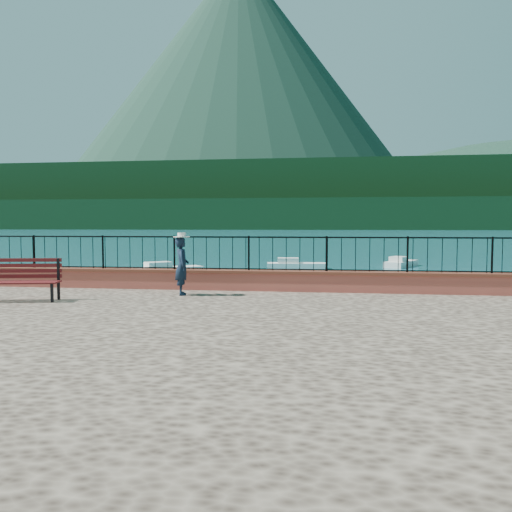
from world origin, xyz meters
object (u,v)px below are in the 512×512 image
(person, at_px, (182,266))
(boat_1, at_px, (386,293))
(park_bench, at_px, (20,289))
(boat_2, at_px, (387,279))
(boat_4, at_px, (297,263))
(boat_3, at_px, (168,267))
(boat_5, at_px, (401,261))
(boat_0, at_px, (218,286))

(person, height_order, boat_1, person)
(park_bench, xyz_separation_m, boat_2, (10.52, 13.64, -1.11))
(park_bench, height_order, boat_4, park_bench)
(person, xyz_separation_m, boat_3, (-5.91, 17.15, -1.58))
(boat_1, bearing_deg, park_bench, -109.64)
(park_bench, bearing_deg, person, 12.39)
(boat_3, xyz_separation_m, boat_5, (15.28, 7.43, 0.00))
(boat_2, xyz_separation_m, boat_5, (2.51, 12.51, 0.00))
(boat_5, bearing_deg, boat_2, -162.76)
(boat_1, relative_size, boat_5, 0.97)
(person, height_order, boat_0, person)
(boat_5, bearing_deg, boat_4, 140.29)
(boat_1, xyz_separation_m, boat_3, (-12.10, 9.98, 0.00))
(boat_2, bearing_deg, boat_0, -176.38)
(boat_0, xyz_separation_m, boat_1, (6.98, -1.04, 0.00))
(person, bearing_deg, boat_1, -59.51)
(park_bench, xyz_separation_m, person, (3.66, 1.58, 0.46))
(boat_5, bearing_deg, park_bench, -177.90)
(boat_1, distance_m, boat_3, 15.68)
(park_bench, height_order, boat_5, park_bench)
(person, height_order, boat_3, person)
(boat_0, relative_size, boat_1, 0.93)
(boat_1, relative_size, boat_3, 0.82)
(person, distance_m, boat_3, 18.21)
(boat_0, relative_size, boat_2, 0.79)
(boat_0, relative_size, boat_3, 0.76)
(boat_2, distance_m, boat_3, 13.74)
(boat_2, bearing_deg, boat_5, 55.57)
(park_bench, xyz_separation_m, boat_0, (2.86, 9.79, -1.11))
(park_bench, distance_m, person, 4.01)
(boat_0, bearing_deg, person, -97.90)
(boat_1, relative_size, boat_2, 0.85)
(park_bench, distance_m, boat_4, 23.87)
(person, height_order, boat_5, person)
(boat_0, xyz_separation_m, boat_4, (2.70, 13.39, 0.00))
(person, distance_m, boat_0, 8.40)
(park_bench, distance_m, boat_2, 17.26)
(boat_1, distance_m, boat_2, 4.93)
(boat_0, height_order, boat_3, same)
(boat_0, height_order, boat_4, same)
(boat_3, xyz_separation_m, boat_4, (7.82, 4.46, 0.00))
(boat_2, distance_m, boat_4, 10.75)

